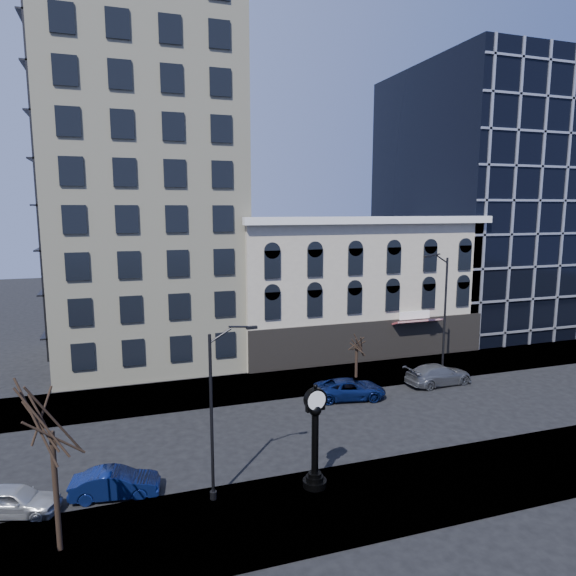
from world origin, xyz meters
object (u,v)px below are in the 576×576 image
object	(u,v)px
street_lamp_near	(224,367)
car_near_a	(14,500)
car_near_b	(115,483)
street_clock	(315,441)

from	to	relation	value
street_lamp_near	car_near_a	distance (m)	10.69
car_near_a	street_lamp_near	bearing A→B (deg)	-82.68
car_near_a	car_near_b	size ratio (longest dim) A/B	0.97
street_lamp_near	car_near_b	world-z (taller)	street_lamp_near
street_clock	car_near_a	size ratio (longest dim) A/B	1.32
street_clock	street_lamp_near	distance (m)	5.69
street_clock	car_near_a	bearing A→B (deg)	163.12
street_clock	street_lamp_near	size ratio (longest dim) A/B	0.62
street_clock	car_near_b	distance (m)	9.40
street_clock	car_near_a	world-z (taller)	street_clock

